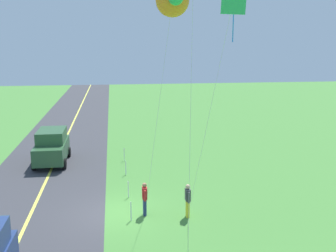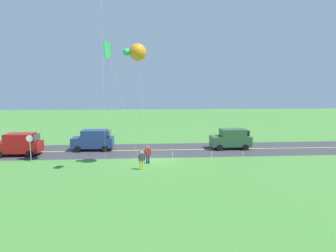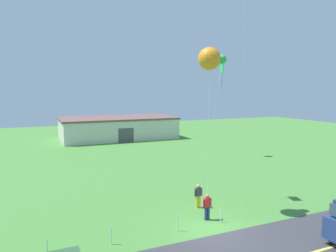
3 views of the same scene
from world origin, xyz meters
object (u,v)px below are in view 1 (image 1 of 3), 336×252
(car_parked_west_near, at_px, (52,146))
(kite_red_low, at_px, (173,0))
(person_adult_companion, at_px, (188,199))
(person_adult_near, at_px, (145,198))
(kite_blue_mid, at_px, (233,3))

(car_parked_west_near, distance_m, kite_red_low, 14.80)
(person_adult_companion, bearing_deg, car_parked_west_near, -116.16)
(person_adult_near, relative_size, person_adult_companion, 1.00)
(kite_red_low, height_order, kite_blue_mid, kite_red_low)
(car_parked_west_near, height_order, person_adult_companion, car_parked_west_near)
(car_parked_west_near, xyz_separation_m, person_adult_companion, (9.77, 7.45, -0.29))
(kite_red_low, distance_m, kite_blue_mid, 2.86)
(person_adult_companion, height_order, kite_red_low, kite_red_low)
(kite_red_low, bearing_deg, person_adult_near, -123.75)
(person_adult_companion, bearing_deg, kite_blue_mid, 52.04)
(person_adult_near, relative_size, kite_blue_mid, 0.16)
(car_parked_west_near, bearing_deg, kite_red_low, 33.55)
(car_parked_west_near, height_order, kite_red_low, kite_red_low)
(car_parked_west_near, bearing_deg, person_adult_companion, 37.34)
(person_adult_near, bearing_deg, kite_red_low, 88.98)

